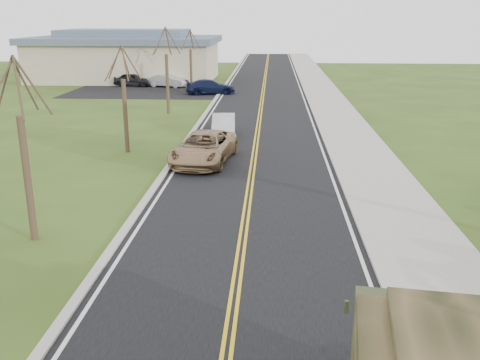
{
  "coord_description": "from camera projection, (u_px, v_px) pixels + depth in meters",
  "views": [
    {
      "loc": [
        0.92,
        -6.16,
        7.23
      ],
      "look_at": [
        -0.15,
        11.34,
        1.8
      ],
      "focal_mm": 40.0,
      "sensor_mm": 36.0,
      "label": 1
    }
  ],
  "objects": [
    {
      "name": "road",
      "position": [
        262.0,
        102.0,
        46.2
      ],
      "size": [
        8.0,
        120.0,
        0.01
      ],
      "primitive_type": "cube",
      "color": "black",
      "rests_on": "ground"
    },
    {
      "name": "curb_right",
      "position": [
        310.0,
        102.0,
        45.95
      ],
      "size": [
        0.3,
        120.0,
        0.12
      ],
      "primitive_type": "cube",
      "color": "#9E998E",
      "rests_on": "ground"
    },
    {
      "name": "sidewalk_right",
      "position": [
        330.0,
        102.0,
        45.85
      ],
      "size": [
        3.2,
        120.0,
        0.1
      ],
      "primitive_type": "cube",
      "color": "#9E998E",
      "rests_on": "ground"
    },
    {
      "name": "curb_left",
      "position": [
        214.0,
        101.0,
        46.43
      ],
      "size": [
        0.3,
        120.0,
        0.1
      ],
      "primitive_type": "cube",
      "color": "#9E998E",
      "rests_on": "ground"
    },
    {
      "name": "bare_tree_a",
      "position": [
        26.0,
        164.0,
        17.23
      ],
      "size": [
        1.93,
        2.26,
        6.08
      ],
      "color": "#38281C",
      "rests_on": "ground"
    },
    {
      "name": "bare_tree_b",
      "position": [
        125.0,
        107.0,
        28.72
      ],
      "size": [
        1.83,
        2.14,
        5.73
      ],
      "color": "#38281C",
      "rests_on": "ground"
    },
    {
      "name": "bare_tree_c",
      "position": [
        167.0,
        77.0,
        40.07
      ],
      "size": [
        2.04,
        2.39,
        6.42
      ],
      "color": "#38281C",
      "rests_on": "ground"
    },
    {
      "name": "bare_tree_d",
      "position": [
        191.0,
        66.0,
        51.58
      ],
      "size": [
        1.88,
        2.2,
        5.91
      ],
      "color": "#38281C",
      "rests_on": "ground"
    },
    {
      "name": "commercial_building",
      "position": [
        126.0,
        56.0,
        61.56
      ],
      "size": [
        25.5,
        21.5,
        5.65
      ],
      "color": "tan",
      "rests_on": "ground"
    },
    {
      "name": "suv_champagne",
      "position": [
        204.0,
        148.0,
        27.14
      ],
      "size": [
        3.29,
        5.87,
        1.55
      ],
      "primitive_type": "imported",
      "rotation": [
        0.0,
        0.0,
        -0.13
      ],
      "color": "#9C7D58",
      "rests_on": "ground"
    },
    {
      "name": "sedan_silver",
      "position": [
        224.0,
        125.0,
        33.17
      ],
      "size": [
        1.7,
        4.12,
        1.33
      ],
      "primitive_type": "imported",
      "rotation": [
        0.0,
        0.0,
        0.07
      ],
      "color": "#BBBBC0",
      "rests_on": "ground"
    },
    {
      "name": "lot_car_dark",
      "position": [
        133.0,
        80.0,
        56.33
      ],
      "size": [
        4.25,
        2.11,
        1.39
      ],
      "primitive_type": "imported",
      "rotation": [
        0.0,
        0.0,
        1.45
      ],
      "color": "black",
      "rests_on": "ground"
    },
    {
      "name": "lot_car_silver",
      "position": [
        167.0,
        80.0,
        55.72
      ],
      "size": [
        4.34,
        2.33,
        1.36
      ],
      "primitive_type": "imported",
      "rotation": [
        0.0,
        0.0,
        1.34
      ],
      "color": "#BBBAC0",
      "rests_on": "ground"
    },
    {
      "name": "lot_car_navy",
      "position": [
        210.0,
        87.0,
        50.78
      ],
      "size": [
        5.03,
        3.04,
        1.36
      ],
      "primitive_type": "imported",
      "rotation": [
        0.0,
        0.0,
        1.83
      ],
      "color": "black",
      "rests_on": "ground"
    }
  ]
}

